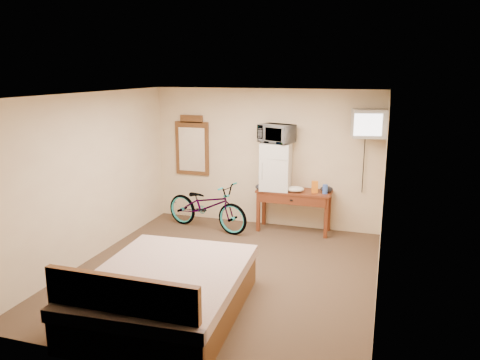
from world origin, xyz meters
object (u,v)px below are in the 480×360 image
Objects in this scene: mini_fridge at (276,166)px; crt_television at (369,123)px; bicycle at (207,206)px; desk at (294,198)px; wall_mirror at (192,146)px; blue_cup at (325,189)px; bed at (164,293)px; microwave at (276,134)px.

crt_television is at bearing -0.38° from mini_fridge.
crt_television is at bearing -68.99° from bicycle.
desk is at bearing -63.98° from bicycle.
bicycle is (-2.70, -0.35, -1.53)m from crt_television.
blue_cup is at bearing -6.59° from wall_mirror.
bed is (-0.85, -3.37, -0.33)m from desk.
wall_mirror is 1.25m from bicycle.
crt_television reaches higher than blue_cup.
blue_cup is at bearing -175.98° from crt_television.
mini_fridge is at bearing 81.40° from bed.
microwave is 0.25× the size of bed.
desk is 1.57× the size of mini_fridge.
bed is (-2.04, -3.39, -1.68)m from crt_television.
crt_television is (1.53, -0.01, 0.80)m from mini_fridge.
crt_television is (0.65, 0.05, 1.14)m from blue_cup.
microwave is at bearing -59.25° from bicycle.
mini_fridge reaches higher than bicycle.
wall_mirror is at bearing 175.53° from crt_television.
bicycle is at bearing -167.58° from desk.
blue_cup is 2.66m from wall_mirror.
crt_television is 0.38× the size of bicycle.
desk is 1.17m from microwave.
crt_television is (1.19, 0.02, 1.34)m from desk.
desk is 2.04× the size of crt_television.
mini_fridge reaches higher than desk.
bed is (0.66, -3.04, -0.15)m from bicycle.
microwave is 3.61× the size of blue_cup.
mini_fridge is 1.73m from crt_television.
blue_cup is at bearing 67.33° from bed.
mini_fridge reaches higher than bed.
microwave reaches higher than bicycle.
blue_cup is 0.10× the size of bicycle.
microwave is at bearing 176.38° from blue_cup.
mini_fridge is 1.73m from wall_mirror.
desk is at bearing 15.64° from microwave.
wall_mirror is at bearing 172.39° from desk.
crt_television is 0.56× the size of wall_mirror.
crt_television is (1.53, -0.01, 0.23)m from microwave.
crt_television reaches higher than bed.
bed is at bearing -154.14° from bicycle.
bed is (-0.51, -3.40, -0.88)m from mini_fridge.
bed is at bearing -112.67° from blue_cup.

